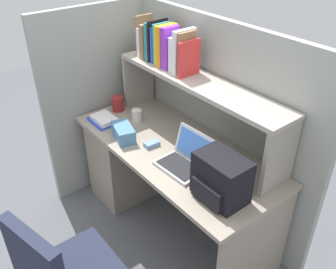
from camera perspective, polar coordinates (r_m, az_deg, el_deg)
name	(u,v)px	position (r m, az deg, el deg)	size (l,w,h in m)	color
ground_plane	(173,223)	(3.02, 0.76, -13.46)	(8.00, 8.00, 0.00)	#595B60
desk	(143,159)	(2.99, -3.89, -3.80)	(1.60, 0.70, 0.73)	gray
cubicle_partition_rear	(214,124)	(2.75, 7.05, 1.64)	(1.84, 0.05, 1.55)	#939991
cubicle_partition_left	(105,99)	(3.12, -9.77, 5.36)	(0.05, 1.06, 1.55)	#939991
overhead_hutch	(197,93)	(2.49, 4.54, 6.44)	(1.44, 0.28, 0.45)	gray
reference_books_on_shelf	(166,46)	(2.64, -0.30, 13.49)	(0.55, 0.19, 0.29)	olive
laptop	(186,159)	(2.35, 2.74, -3.82)	(0.32, 0.27, 0.22)	#B7BABF
backpack	(221,179)	(2.08, 8.13, -6.80)	(0.30, 0.23, 0.27)	black
computer_mouse	(152,144)	(2.55, -2.53, -1.47)	(0.06, 0.10, 0.03)	#7299C6
paper_cup	(137,115)	(2.85, -4.84, 2.98)	(0.08, 0.08, 0.09)	white
tissue_box	(123,132)	(2.63, -6.91, 0.33)	(0.22, 0.12, 0.10)	teal
snack_canister	(118,104)	(3.01, -7.75, 4.74)	(0.10, 0.10, 0.12)	maroon
desk_book_stack	(103,120)	(2.87, -9.95, 2.28)	(0.23, 0.16, 0.05)	blue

